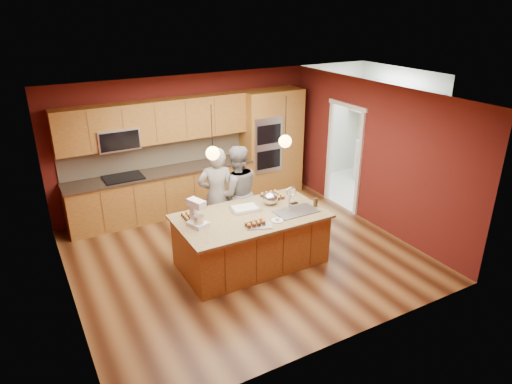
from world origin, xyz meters
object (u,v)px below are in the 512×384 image
island (252,239)px  stand_mixer (197,215)px  person_left (217,196)px  mixing_bowl (270,198)px  person_right (237,193)px

island → stand_mixer: (-0.89, 0.08, 0.61)m
island → stand_mixer: size_ratio=5.61×
person_left → stand_mixer: (-0.70, -0.84, 0.17)m
person_left → mixing_bowl: person_left is taller
person_right → stand_mixer: bearing=48.5°
mixing_bowl → island: bearing=-154.4°
person_left → mixing_bowl: size_ratio=6.82×
island → mixing_bowl: 0.75m
island → person_left: (-0.19, 0.92, 0.44)m
stand_mixer → person_left: bearing=30.7°
mixing_bowl → person_left: bearing=133.9°
person_right → stand_mixer: person_right is taller
person_left → mixing_bowl: 0.96m
island → mixing_bowl: (0.48, 0.23, 0.53)m
mixing_bowl → stand_mixer: bearing=-173.7°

